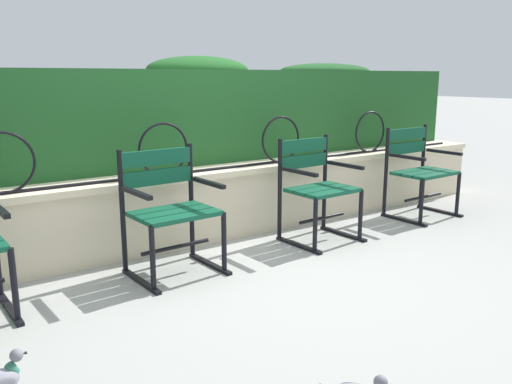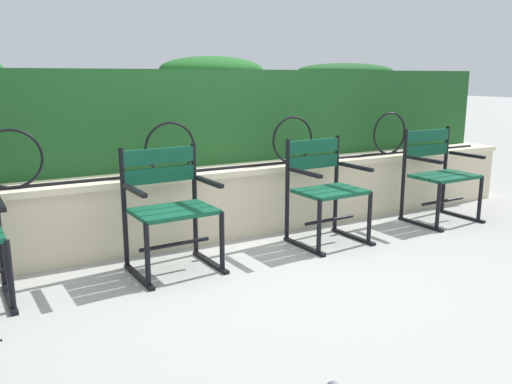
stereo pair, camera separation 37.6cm
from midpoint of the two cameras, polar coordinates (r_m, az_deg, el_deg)
The scene contains 7 objects.
ground_plane at distance 3.82m, azimuth 3.77°, elevation -8.48°, with size 60.00×60.00×0.00m, color #9E9E99.
stone_wall at distance 4.49m, azimuth -2.52°, elevation -1.22°, with size 6.77×0.41×0.59m.
iron_arch_fence at distance 4.21m, azimuth -5.91°, elevation 4.32°, with size 6.24×0.02×0.42m.
hedge_row at distance 4.74m, azimuth -5.18°, elevation 8.60°, with size 6.63×0.49×0.94m.
park_chair_centre_left at distance 3.74m, azimuth -6.54°, elevation -1.47°, with size 0.62×0.55×0.88m.
park_chair_centre_right at distance 4.41m, azimuth 9.87°, elevation 0.48°, with size 0.59×0.55×0.86m.
park_chair_rightmost at distance 5.36m, azimuth 21.05°, elevation 2.02°, with size 0.63×0.54×0.88m.
Camera 2 is at (-1.78, -3.09, 1.36)m, focal length 36.97 mm.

